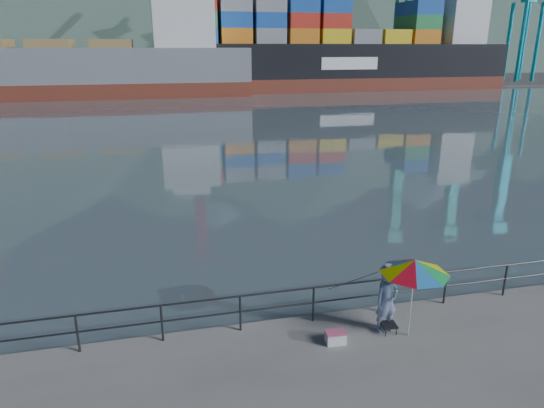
# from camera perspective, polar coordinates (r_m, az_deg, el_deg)

# --- Properties ---
(harbor_water) EXTENTS (500.00, 280.00, 0.00)m
(harbor_water) POSITION_cam_1_polar(r_m,az_deg,el_deg) (139.51, -12.90, 14.63)
(harbor_water) COLOR slate
(harbor_water) RESTS_ON ground
(far_dock) EXTENTS (200.00, 40.00, 0.40)m
(far_dock) POSITION_cam_1_polar(r_m,az_deg,el_deg) (103.35, -6.69, 13.92)
(far_dock) COLOR #514F4C
(far_dock) RESTS_ON ground
(guardrail) EXTENTS (22.00, 0.06, 1.03)m
(guardrail) POSITION_cam_1_polar(r_m,az_deg,el_deg) (13.13, 0.64, -12.14)
(guardrail) COLOR #2D3033
(guardrail) RESTS_ON ground
(container_stacks) EXTENTS (58.00, 5.40, 7.80)m
(container_stacks) POSITION_cam_1_polar(r_m,az_deg,el_deg) (109.42, 6.89, 15.57)
(container_stacks) COLOR yellow
(container_stacks) RESTS_ON ground
(fisherman) EXTENTS (0.67, 0.48, 1.73)m
(fisherman) POSITION_cam_1_polar(r_m,az_deg,el_deg) (13.10, 13.33, -11.04)
(fisherman) COLOR navy
(fisherman) RESTS_ON ground
(beach_umbrella) EXTENTS (2.32, 2.32, 2.13)m
(beach_umbrella) POSITION_cam_1_polar(r_m,az_deg,el_deg) (12.56, 16.45, -7.10)
(beach_umbrella) COLOR white
(beach_umbrella) RESTS_ON ground
(folding_stool) EXTENTS (0.42, 0.42, 0.25)m
(folding_stool) POSITION_cam_1_polar(r_m,az_deg,el_deg) (13.39, 13.55, -13.99)
(folding_stool) COLOR black
(folding_stool) RESTS_ON ground
(cooler_bag) EXTENTS (0.51, 0.35, 0.28)m
(cooler_bag) POSITION_cam_1_polar(r_m,az_deg,el_deg) (12.75, 7.47, -15.34)
(cooler_bag) COLOR silver
(cooler_bag) RESTS_ON ground
(fishing_rod) EXTENTS (0.70, 1.70, 1.29)m
(fishing_rod) POSITION_cam_1_polar(r_m,az_deg,el_deg) (14.26, 9.15, -12.18)
(fishing_rod) COLOR black
(fishing_rod) RESTS_ON ground
(bulk_carrier) EXTENTS (53.99, 9.34, 14.50)m
(bulk_carrier) POSITION_cam_1_polar(r_m,az_deg,el_deg) (80.47, -21.48, 14.64)
(bulk_carrier) COLOR maroon
(bulk_carrier) RESTS_ON ground
(container_ship) EXTENTS (60.97, 10.16, 18.10)m
(container_ship) POSITION_cam_1_polar(r_m,az_deg,el_deg) (90.89, 8.91, 16.97)
(container_ship) COLOR maroon
(container_ship) RESTS_ON ground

